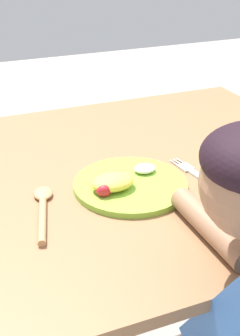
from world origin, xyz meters
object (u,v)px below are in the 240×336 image
(fork, at_px, (199,176))
(plate, at_px, (126,184))
(drinking_cup, at_px, (235,168))
(spoon, at_px, (43,207))

(fork, bearing_deg, plate, 77.76)
(plate, bearing_deg, drinking_cup, -15.77)
(plate, xyz_separation_m, drinking_cup, (0.24, -0.07, 0.03))
(plate, height_order, drinking_cup, drinking_cup)
(plate, distance_m, fork, 0.18)
(plate, bearing_deg, spoon, -175.69)
(fork, relative_size, spoon, 0.93)
(plate, distance_m, drinking_cup, 0.25)
(fork, bearing_deg, spoon, 82.52)
(fork, xyz_separation_m, spoon, (-0.37, 0.00, 0.00))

